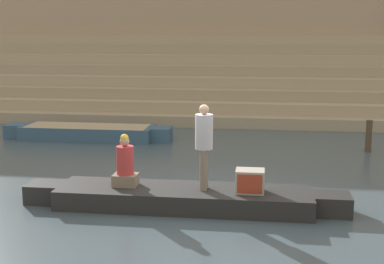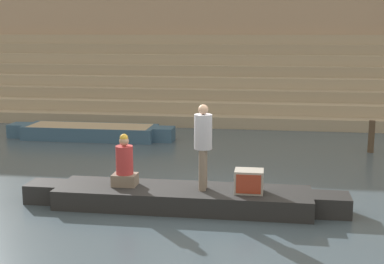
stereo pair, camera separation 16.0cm
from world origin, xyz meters
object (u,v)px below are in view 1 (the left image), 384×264
rowboat_main (184,197)px  moored_boat_shore (88,132)px  person_rowing (125,165)px  person_standing (204,141)px  tv_set (250,181)px  mooring_post (369,136)px

rowboat_main → moored_boat_shore: size_ratio=1.17×
person_rowing → person_standing: bearing=-1.6°
rowboat_main → tv_set: (1.29, -0.08, 0.40)m
rowboat_main → person_rowing: (-1.18, 0.04, 0.59)m
rowboat_main → tv_set: tv_set is taller
person_rowing → moored_boat_shore: (-2.90, 6.26, -0.57)m
rowboat_main → person_standing: bearing=-1.0°
tv_set → moored_boat_shore: (-5.36, 6.37, -0.38)m
rowboat_main → mooring_post: mooring_post is taller
tv_set → person_standing: bearing=174.8°
moored_boat_shore → mooring_post: bearing=-5.1°
rowboat_main → person_standing: (0.40, 0.01, 1.14)m
person_standing → moored_boat_shore: 7.79m
person_standing → person_rowing: (-1.57, 0.03, -0.54)m
person_rowing → mooring_post: person_rowing is taller
tv_set → moored_boat_shore: 8.34m
person_standing → person_rowing: size_ratio=1.59×
tv_set → person_rowing: bearing=177.8°
rowboat_main → moored_boat_shore: 7.50m
moored_boat_shore → mooring_post: 8.62m
rowboat_main → mooring_post: size_ratio=6.93×
person_standing → person_rowing: bearing=178.5°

